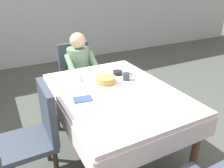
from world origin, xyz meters
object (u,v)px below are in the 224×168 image
dining_table_main (115,98)px  diner_person (80,66)px  syrup_pitcher (80,78)px  fork_left_of_plate (90,88)px  plate_breakfast (106,84)px  chair_left_side (38,130)px  breakfast_stack (106,80)px  bowl_butter (118,73)px  knife_right_of_plate (122,81)px  cup_coffee (126,76)px  chair_diner (77,72)px  spoon_near_edge (125,97)px

dining_table_main → diner_person: bearing=90.3°
syrup_pitcher → fork_left_of_plate: bearing=-84.7°
plate_breakfast → chair_left_side: bearing=-166.9°
chair_left_side → breakfast_stack: (0.75, 0.17, 0.26)m
bowl_butter → knife_right_of_plate: size_ratio=0.55×
diner_person → knife_right_of_plate: size_ratio=5.60×
dining_table_main → cup_coffee: 0.31m
dining_table_main → syrup_pitcher: 0.45m
chair_diner → diner_person: bearing=90.0°
bowl_butter → chair_left_side: bearing=-160.6°
chair_diner → syrup_pitcher: size_ratio=11.62×
plate_breakfast → fork_left_of_plate: plate_breakfast is taller
dining_table_main → syrup_pitcher: (-0.23, 0.36, 0.13)m
knife_right_of_plate → spoon_near_edge: bearing=157.0°
dining_table_main → fork_left_of_plate: (-0.21, 0.15, 0.09)m
chair_left_side → breakfast_stack: chair_left_side is taller
dining_table_main → fork_left_of_plate: 0.28m
dining_table_main → plate_breakfast: size_ratio=5.44×
chair_diner → breakfast_stack: 1.03m
chair_left_side → fork_left_of_plate: size_ratio=5.17×
dining_table_main → plate_breakfast: 0.20m
diner_person → bowl_butter: 0.71m
knife_right_of_plate → chair_diner: bearing=12.4°
chair_diner → bowl_butter: 0.88m
dining_table_main → cup_coffee: bearing=36.8°
chair_left_side → spoon_near_edge: bearing=-102.4°
chair_left_side → cup_coffee: (1.00, 0.17, 0.25)m
chair_diner → plate_breakfast: size_ratio=3.32×
cup_coffee → spoon_near_edge: bearing=-122.3°
dining_table_main → syrup_pitcher: size_ratio=19.05×
breakfast_stack → bowl_butter: 0.30m
spoon_near_edge → syrup_pitcher: bearing=125.6°
plate_breakfast → fork_left_of_plate: (-0.19, -0.02, -0.01)m
chair_left_side → fork_left_of_plate: 0.62m
breakfast_stack → cup_coffee: bearing=-0.9°
dining_table_main → knife_right_of_plate: size_ratio=7.62×
chair_left_side → cup_coffee: 1.04m
cup_coffee → syrup_pitcher: cup_coffee is taller
breakfast_stack → bowl_butter: breakfast_stack is taller
diner_person → fork_left_of_plate: bearing=76.5°
diner_person → fork_left_of_plate: size_ratio=6.22×
chair_diner → diner_person: (0.00, -0.16, 0.14)m
plate_breakfast → cup_coffee: bearing=-1.1°
chair_diner → spoon_near_edge: bearing=90.7°
chair_diner → spoon_near_edge: chair_diner is taller
diner_person → dining_table_main: bearing=90.3°
plate_breakfast → syrup_pitcher: (-0.21, 0.19, 0.03)m
dining_table_main → diner_person: 1.01m
spoon_near_edge → cup_coffee: bearing=68.9°
chair_left_side → plate_breakfast: size_ratio=3.32×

